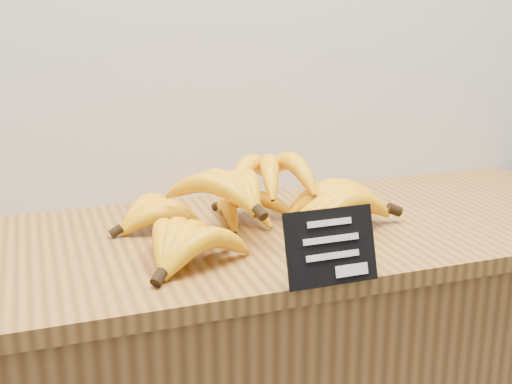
{
  "coord_description": "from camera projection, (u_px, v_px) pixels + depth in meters",
  "views": [
    {
      "loc": [
        -0.46,
        1.67,
        1.34
      ],
      "look_at": [
        -0.09,
        2.7,
        1.02
      ],
      "focal_mm": 45.0,
      "sensor_mm": 36.0,
      "label": 1
    }
  ],
  "objects": [
    {
      "name": "banana_pile",
      "position": [
        248.0,
        205.0,
        1.19
      ],
      "size": [
        0.56,
        0.35,
        0.12
      ],
      "color": "#F4B409",
      "rests_on": "counter_top"
    },
    {
      "name": "chalkboard_sign",
      "position": [
        331.0,
        247.0,
        0.97
      ],
      "size": [
        0.15,
        0.04,
        0.11
      ],
      "primitive_type": "cube",
      "rotation": [
        -0.31,
        0.0,
        0.0
      ],
      "color": "black",
      "rests_on": "counter_top"
    },
    {
      "name": "counter_top",
      "position": [
        247.0,
        238.0,
        1.21
      ],
      "size": [
        1.56,
        0.54,
        0.03
      ],
      "primitive_type": "cube",
      "color": "olive",
      "rests_on": "counter"
    }
  ]
}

